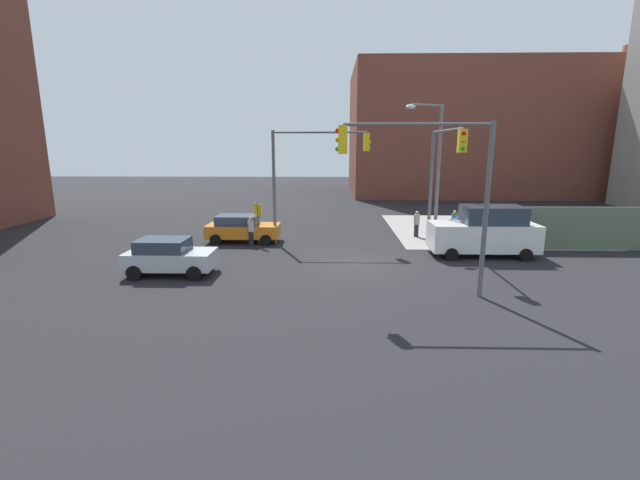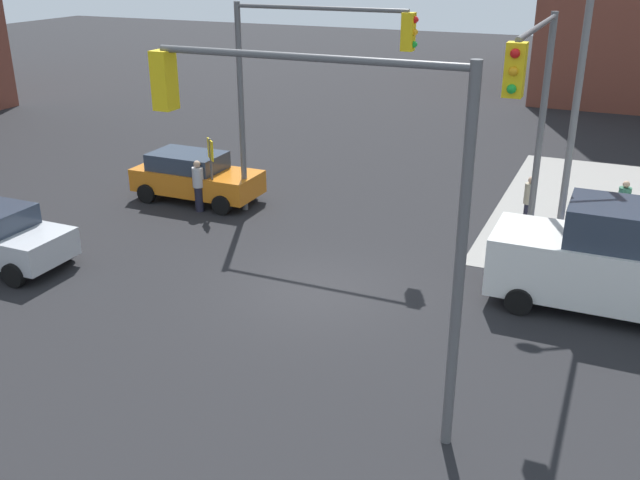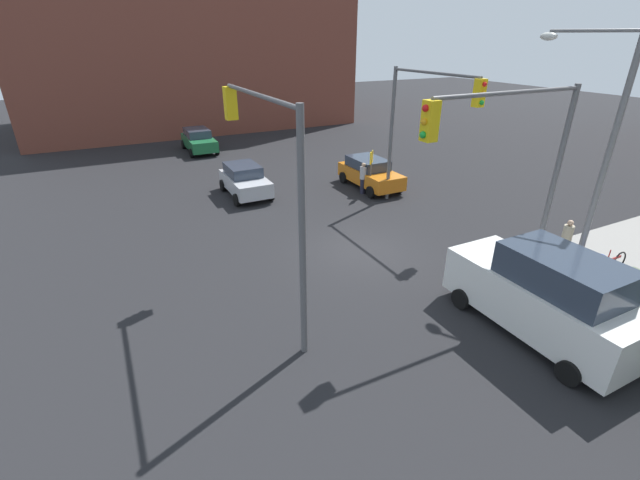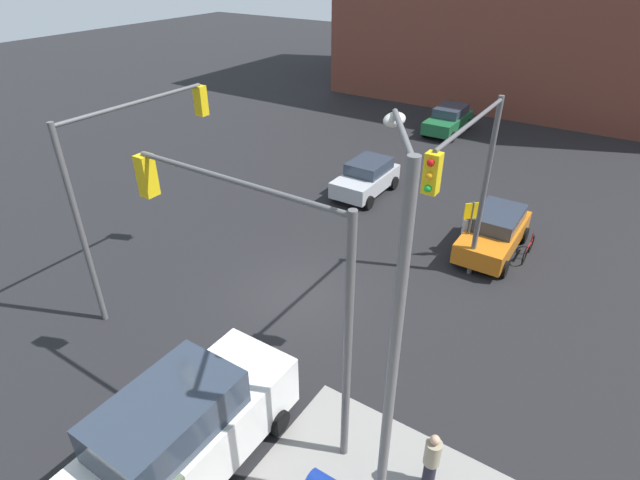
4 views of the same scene
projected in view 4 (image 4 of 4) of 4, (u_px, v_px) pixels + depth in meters
name	position (u px, v px, depth m)	size (l,w,h in m)	color
ground_plane	(299.00, 294.00, 17.27)	(120.00, 120.00, 0.00)	black
traffic_signal_nw_corner	(469.00, 176.00, 14.47)	(5.63, 0.36, 6.50)	#59595B
traffic_signal_se_corner	(132.00, 163.00, 15.33)	(5.65, 0.36, 6.50)	#59595B
traffic_signal_ne_corner	(259.00, 261.00, 10.59)	(0.36, 5.82, 6.50)	#59595B
street_lamp_corner	(393.00, 326.00, 8.72)	(2.42, 1.55, 8.00)	slate
warning_sign_two_way	(471.00, 221.00, 18.43)	(0.48, 0.48, 2.40)	#4C4C4C
sedan_silver	(366.00, 177.00, 23.80)	(3.82, 2.02, 1.62)	#B7BABF
sedan_green	(448.00, 119.00, 31.62)	(4.32, 2.02, 1.62)	#1E6638
sedan_orange	(494.00, 232.00, 19.31)	(4.28, 2.02, 1.62)	orange
van_white_delivery	(185.00, 432.00, 10.88)	(5.40, 2.32, 2.62)	white
pedestrian_waiting	(466.00, 232.00, 19.20)	(0.36, 0.36, 1.69)	#B2B2B7
pedestrian_walking_north	(431.00, 461.00, 10.76)	(0.36, 0.36, 1.64)	#9E937A
bicycle_at_crosswalk	(528.00, 249.00, 19.16)	(1.75, 0.05, 0.97)	black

